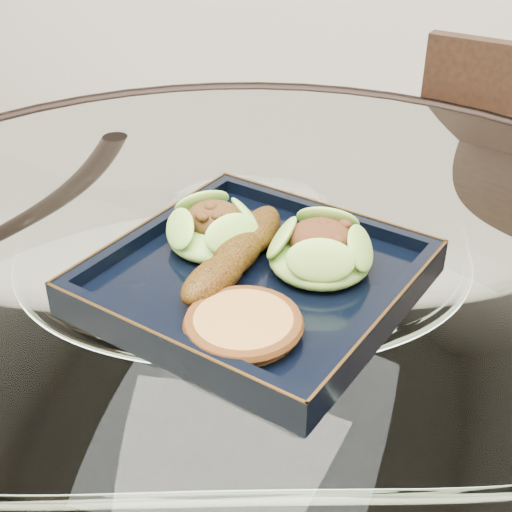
# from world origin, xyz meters

# --- Properties ---
(dining_table) EXTENTS (1.13, 1.13, 0.77)m
(dining_table) POSITION_xyz_m (-0.00, -0.00, 0.60)
(dining_table) COLOR white
(dining_table) RESTS_ON ground
(dining_chair) EXTENTS (0.45, 0.45, 0.86)m
(dining_chair) POSITION_xyz_m (0.27, 0.44, 0.48)
(dining_chair) COLOR #321E10
(dining_chair) RESTS_ON ground
(navy_plate) EXTENTS (0.34, 0.34, 0.02)m
(navy_plate) POSITION_xyz_m (0.02, -0.03, 0.77)
(navy_plate) COLOR black
(navy_plate) RESTS_ON dining_table
(lettuce_wrap_left) EXTENTS (0.12, 0.12, 0.03)m
(lettuce_wrap_left) POSITION_xyz_m (-0.03, 0.01, 0.80)
(lettuce_wrap_left) COLOR #61932A
(lettuce_wrap_left) RESTS_ON navy_plate
(lettuce_wrap_right) EXTENTS (0.12, 0.12, 0.04)m
(lettuce_wrap_right) POSITION_xyz_m (0.08, -0.00, 0.80)
(lettuce_wrap_right) COLOR olive
(lettuce_wrap_right) RESTS_ON navy_plate
(roasted_plantain) EXTENTS (0.06, 0.17, 0.03)m
(roasted_plantain) POSITION_xyz_m (0.00, -0.02, 0.80)
(roasted_plantain) COLOR #563309
(roasted_plantain) RESTS_ON navy_plate
(crumb_patty) EXTENTS (0.09, 0.09, 0.02)m
(crumb_patty) POSITION_xyz_m (0.04, -0.12, 0.79)
(crumb_patty) COLOR #AB7439
(crumb_patty) RESTS_ON navy_plate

